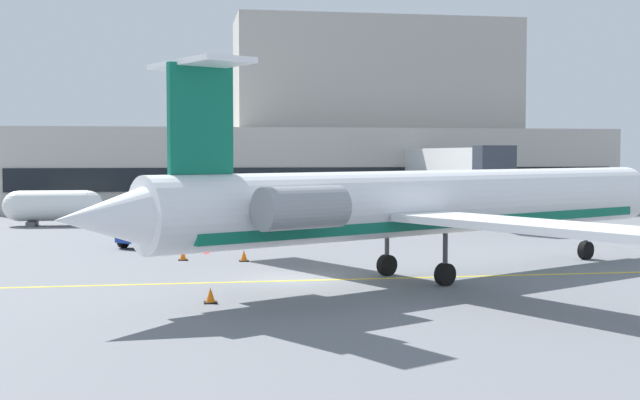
{
  "coord_description": "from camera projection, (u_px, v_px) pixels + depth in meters",
  "views": [
    {
      "loc": [
        -4.85,
        -34.9,
        5.25
      ],
      "look_at": [
        1.75,
        5.31,
        3.0
      ],
      "focal_mm": 47.38,
      "sensor_mm": 36.0,
      "label": 1
    }
  ],
  "objects": [
    {
      "name": "safety_cone_alpha",
      "position": [
        183.0,
        255.0,
        41.46
      ],
      "size": [
        0.47,
        0.47,
        0.55
      ],
      "color": "orange",
      "rests_on": "ground"
    },
    {
      "name": "ground",
      "position": [
        299.0,
        280.0,
        35.46
      ],
      "size": [
        120.0,
        120.0,
        0.11
      ],
      "color": "slate"
    },
    {
      "name": "pushback_tractor",
      "position": [
        161.0,
        217.0,
        57.73
      ],
      "size": [
        3.27,
        3.3,
        2.04
      ],
      "color": "#1E4CB2",
      "rests_on": "ground"
    },
    {
      "name": "safety_cone_bravo",
      "position": [
        210.0,
        296.0,
        29.61
      ],
      "size": [
        0.47,
        0.47,
        0.55
      ],
      "color": "orange",
      "rests_on": "ground"
    },
    {
      "name": "regional_jet",
      "position": [
        428.0,
        204.0,
        35.2
      ],
      "size": [
        29.79,
        22.73,
        8.38
      ],
      "color": "white",
      "rests_on": "ground"
    },
    {
      "name": "terminal_building",
      "position": [
        334.0,
        136.0,
        83.9
      ],
      "size": [
        57.51,
        14.96,
        18.8
      ],
      "color": "#B7B2A8",
      "rests_on": "ground"
    },
    {
      "name": "safety_cone_charlie",
      "position": [
        244.0,
        256.0,
        41.08
      ],
      "size": [
        0.47,
        0.47,
        0.55
      ],
      "color": "orange",
      "rests_on": "ground"
    },
    {
      "name": "jet_bridge_west",
      "position": [
        452.0,
        164.0,
        65.83
      ],
      "size": [
        2.4,
        21.59,
        5.79
      ],
      "color": "silver",
      "rests_on": "ground"
    },
    {
      "name": "fuel_tank",
      "position": [
        53.0,
        206.0,
        61.23
      ],
      "size": [
        7.12,
        2.39,
        2.57
      ],
      "color": "white",
      "rests_on": "ground"
    },
    {
      "name": "baggage_tug",
      "position": [
        160.0,
        227.0,
        47.92
      ],
      "size": [
        4.15,
        4.26,
        2.34
      ],
      "color": "#19389E",
      "rests_on": "ground"
    }
  ]
}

